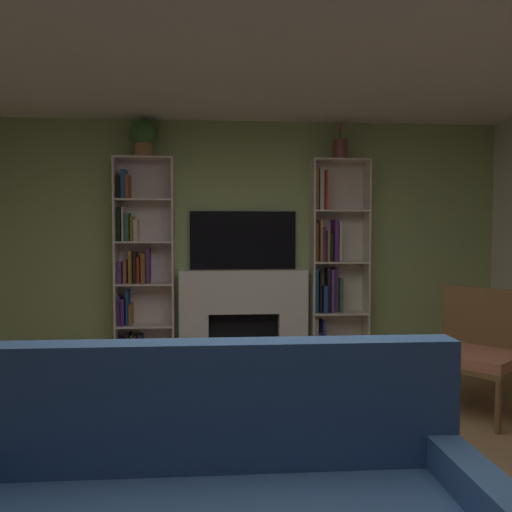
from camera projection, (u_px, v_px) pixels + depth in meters
The scene contains 9 objects.
ground_plane at pixel (274, 505), 2.74m from camera, with size 7.26×7.26×0.00m, color olive.
wall_back_accent at pixel (243, 243), 5.72m from camera, with size 5.78×0.06×2.63m, color #9EB672.
fireplace at pixel (244, 314), 5.60m from camera, with size 1.46×0.54×1.02m.
tv at pixel (243, 240), 5.66m from camera, with size 1.14×0.06×0.63m, color black.
bookshelf_left at pixel (139, 267), 5.52m from camera, with size 0.61×0.27×2.21m.
bookshelf_right at pixel (332, 265), 5.68m from camera, with size 0.61×0.28×2.21m.
potted_plant at pixel (144, 136), 5.40m from camera, with size 0.28×0.28×0.39m.
vase_with_flowers at pixel (340, 148), 5.58m from camera, with size 0.15×0.15×0.39m.
armchair at pixel (474, 348), 4.17m from camera, with size 0.92×0.93×0.97m.
Camera 1 is at (-0.31, -2.66, 1.43)m, focal length 36.61 mm.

